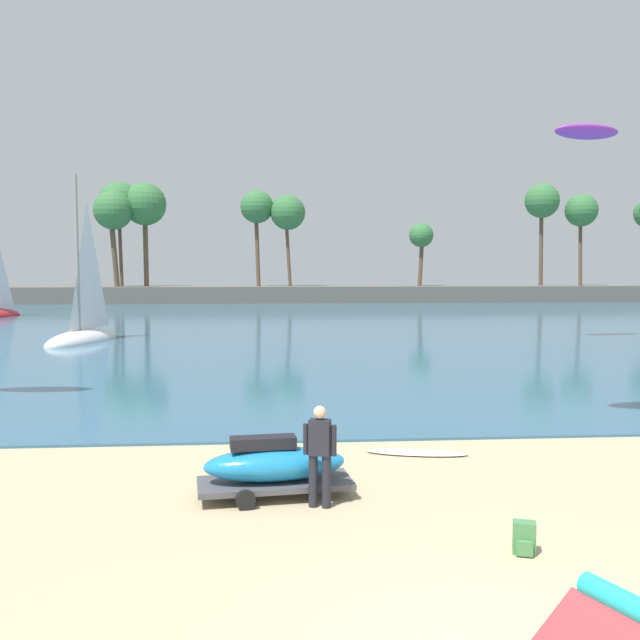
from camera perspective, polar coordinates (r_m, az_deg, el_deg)
name	(u,v)px	position (r m, az deg, el deg)	size (l,w,h in m)	color
sea	(291,308)	(65.84, -2.38, 0.99)	(220.00, 101.01, 0.06)	#33607F
palm_headland	(300,267)	(76.33, -1.61, 4.30)	(113.57, 6.00, 13.22)	#605B54
watercraft_on_trailer	(274,466)	(12.10, -3.77, -11.83)	(2.70, 1.34, 1.28)	#4C4C51
person_rigging_by_gear	(320,453)	(11.47, -0.02, -10.78)	(0.53, 0.29, 1.67)	#23232D
backpack_near_kite	(524,539)	(10.31, 16.31, -16.75)	(0.35, 0.34, 0.44)	#47844C
surfboard	(417,452)	(14.91, 7.91, -10.64)	(2.10, 0.52, 0.08)	white
sailboat_mid_bay	(84,325)	(38.01, -18.71, -0.42)	(3.51, 6.54, 9.08)	white
kite_aloft_low_near_shore	(587,132)	(38.34, 20.92, 14.15)	(3.61, 1.23, 0.50)	purple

